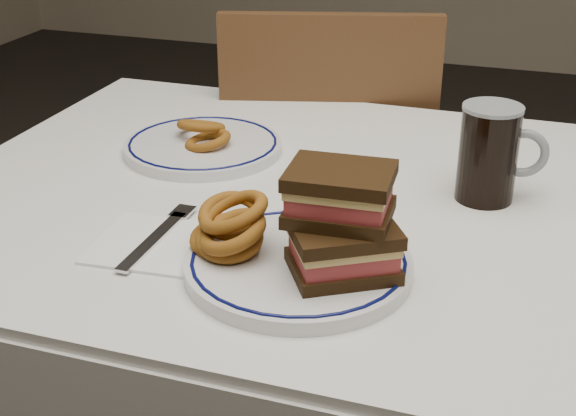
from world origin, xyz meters
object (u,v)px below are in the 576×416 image
(far_plate, at_px, (203,146))
(beer_mug, at_px, (490,153))
(main_plate, at_px, (298,264))
(chair_far, at_px, (327,193))
(reuben_sandwich, at_px, (342,222))

(far_plate, bearing_deg, beer_mug, -4.98)
(main_plate, xyz_separation_m, beer_mug, (0.19, 0.28, 0.06))
(beer_mug, height_order, far_plate, beer_mug)
(beer_mug, relative_size, far_plate, 0.54)
(chair_far, xyz_separation_m, beer_mug, (0.37, -0.48, 0.32))
(chair_far, xyz_separation_m, main_plate, (0.18, -0.76, 0.26))
(beer_mug, distance_m, far_plate, 0.46)
(main_plate, distance_m, reuben_sandwich, 0.09)
(chair_far, distance_m, main_plate, 0.82)
(chair_far, bearing_deg, main_plate, -76.96)
(chair_far, xyz_separation_m, far_plate, (-0.09, -0.44, 0.26))
(main_plate, height_order, reuben_sandwich, reuben_sandwich)
(chair_far, height_order, reuben_sandwich, chair_far)
(chair_far, bearing_deg, beer_mug, -52.66)
(reuben_sandwich, xyz_separation_m, beer_mug, (0.14, 0.29, -0.01))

